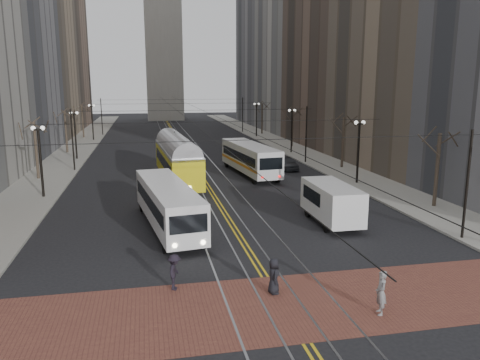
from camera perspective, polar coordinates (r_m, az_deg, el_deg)
name	(u,v)px	position (r m, az deg, el deg)	size (l,w,h in m)	color
ground	(260,269)	(23.93, 2.47, -10.82)	(260.00, 260.00, 0.00)	black
sidewalk_left	(74,151)	(67.74, -19.58, 3.29)	(5.00, 140.00, 0.15)	gray
sidewalk_right	(285,146)	(70.09, 5.53, 4.17)	(5.00, 140.00, 0.15)	gray
crosswalk_band	(283,305)	(20.42, 5.26, -14.99)	(25.00, 6.00, 0.01)	brown
streetcar_rails	(184,149)	(67.28, -6.81, 3.77)	(4.80, 130.00, 0.02)	gray
centre_lines	(184,149)	(67.28, -6.81, 3.78)	(0.42, 130.00, 0.01)	gold
building_left_far	(42,30)	(109.84, -22.98, 16.45)	(16.00, 20.00, 40.00)	brown
building_right_mid	(354,30)	(74.59, 13.67, 17.39)	(16.00, 20.00, 34.00)	brown
building_right_far	(279,35)	(112.32, 4.73, 17.17)	(16.00, 20.00, 40.00)	slate
lamp_posts	(196,144)	(50.88, -5.34, 4.45)	(27.60, 57.20, 5.60)	black
street_trees	(191,137)	(57.30, -6.05, 5.24)	(31.68, 53.28, 5.60)	#382D23
trolley_wires	(191,129)	(56.79, -6.03, 6.17)	(25.96, 120.00, 6.60)	black
transit_bus	(168,206)	(30.33, -8.80, -3.20)	(2.40, 11.52, 2.88)	white
streetcar	(177,163)	(44.99, -7.66, 2.05)	(2.70, 14.54, 3.43)	yellow
rear_bus	(250,159)	(47.79, 1.21, 2.52)	(2.59, 11.90, 3.10)	silver
cargo_van	(331,204)	(31.56, 11.09, -2.92)	(2.30, 5.97, 2.64)	silver
sedan_grey	(287,163)	(50.96, 5.74, 2.07)	(1.67, 4.15, 1.41)	#404348
sedan_silver	(247,156)	(55.88, 0.81, 2.99)	(1.53, 4.39, 1.45)	#A6A8AE
pedestrian_a	(274,276)	(21.11, 4.13, -11.59)	(0.79, 0.52, 1.62)	black
pedestrian_b	(381,293)	(20.09, 16.81, -13.01)	(0.67, 0.44, 1.83)	gray
pedestrian_d	(175,272)	(21.63, -7.99, -11.05)	(1.07, 0.61, 1.65)	black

